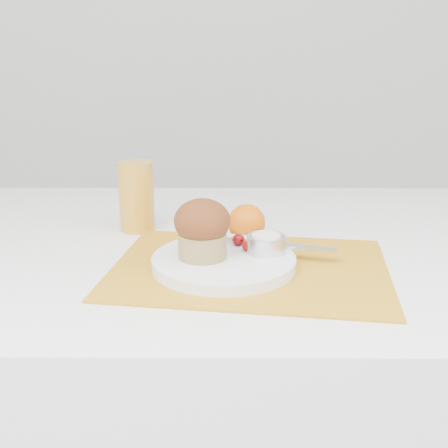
{
  "coord_description": "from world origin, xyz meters",
  "views": [
    {
      "loc": [
        0.01,
        -0.91,
        1.08
      ],
      "look_at": [
        0.01,
        -0.01,
        0.8
      ],
      "focal_mm": 45.0,
      "sensor_mm": 36.0,
      "label": 1
    }
  ],
  "objects_px": {
    "table": "(221,417)",
    "orange": "(247,223)",
    "juice_glass": "(136,196)",
    "plate": "(224,262)",
    "muffin": "(202,228)"
  },
  "relations": [
    {
      "from": "table",
      "to": "juice_glass",
      "type": "xyz_separation_m",
      "value": [
        -0.16,
        0.07,
        0.44
      ]
    },
    {
      "from": "orange",
      "to": "muffin",
      "type": "distance_m",
      "value": 0.16
    },
    {
      "from": "plate",
      "to": "orange",
      "type": "distance_m",
      "value": 0.15
    },
    {
      "from": "juice_glass",
      "to": "muffin",
      "type": "bearing_deg",
      "value": -57.05
    },
    {
      "from": "table",
      "to": "orange",
      "type": "relative_size",
      "value": 17.75
    },
    {
      "from": "table",
      "to": "orange",
      "type": "distance_m",
      "value": 0.41
    },
    {
      "from": "juice_glass",
      "to": "muffin",
      "type": "xyz_separation_m",
      "value": [
        0.13,
        -0.2,
        0.0
      ]
    },
    {
      "from": "muffin",
      "to": "table",
      "type": "bearing_deg",
      "value": 79.13
    },
    {
      "from": "juice_glass",
      "to": "plate",
      "type": "bearing_deg",
      "value": -50.72
    },
    {
      "from": "orange",
      "to": "juice_glass",
      "type": "height_order",
      "value": "juice_glass"
    },
    {
      "from": "orange",
      "to": "juice_glass",
      "type": "xyz_separation_m",
      "value": [
        -0.21,
        0.06,
        0.03
      ]
    },
    {
      "from": "table",
      "to": "orange",
      "type": "xyz_separation_m",
      "value": [
        0.05,
        0.0,
        0.41
      ]
    },
    {
      "from": "orange",
      "to": "juice_glass",
      "type": "relative_size",
      "value": 0.51
    },
    {
      "from": "plate",
      "to": "muffin",
      "type": "distance_m",
      "value": 0.07
    },
    {
      "from": "plate",
      "to": "juice_glass",
      "type": "distance_m",
      "value": 0.27
    }
  ]
}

